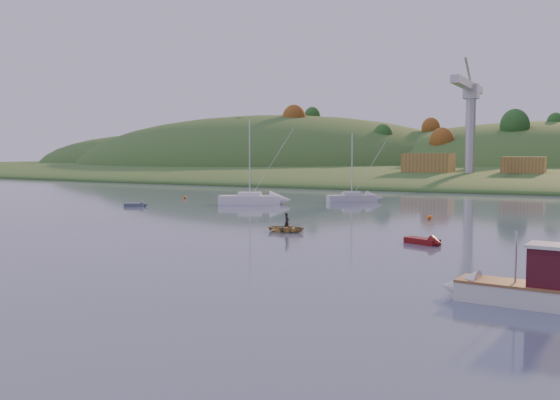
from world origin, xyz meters
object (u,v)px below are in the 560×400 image
at_px(red_tender, 429,242).
at_px(canoe, 287,228).
at_px(fishing_boat, 506,285).
at_px(sailboat_near, 352,197).
at_px(grey_dinghy, 139,205).
at_px(sailboat_far, 250,199).

bearing_deg(red_tender, canoe, -164.34).
bearing_deg(fishing_boat, red_tender, -59.22).
relative_size(fishing_boat, red_tender, 1.85).
distance_m(fishing_boat, sailboat_near, 62.76).
bearing_deg(canoe, grey_dinghy, 58.98).
bearing_deg(sailboat_far, grey_dinghy, -161.59).
height_order(canoe, grey_dinghy, grey_dinghy).
distance_m(sailboat_near, canoe, 36.83).
xyz_separation_m(fishing_boat, sailboat_far, (-40.53, 45.15, -0.12)).
bearing_deg(fishing_boat, sailboat_far, -42.19).
height_order(fishing_boat, sailboat_near, sailboat_near).
xyz_separation_m(fishing_boat, red_tender, (-8.08, 17.42, -0.66)).
height_order(sailboat_far, canoe, sailboat_far).
bearing_deg(sailboat_near, red_tender, -98.82).
distance_m(sailboat_near, grey_dinghy, 31.09).
bearing_deg(grey_dinghy, canoe, -52.81).
relative_size(fishing_boat, grey_dinghy, 1.95).
bearing_deg(grey_dinghy, fishing_boat, -59.84).
height_order(fishing_boat, canoe, fishing_boat).
height_order(fishing_boat, grey_dinghy, fishing_boat).
bearing_deg(sailboat_far, red_tender, -64.57).
height_order(sailboat_near, grey_dinghy, sailboat_near).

